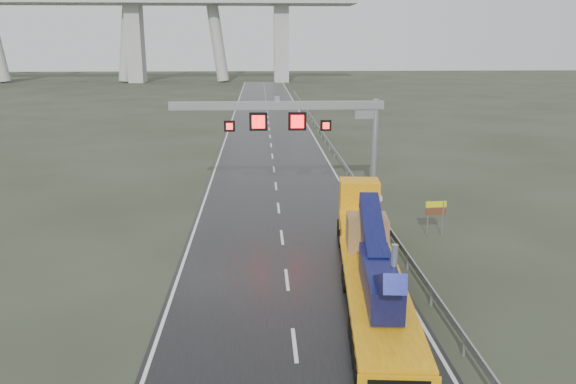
{
  "coord_description": "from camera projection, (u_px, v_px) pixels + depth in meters",
  "views": [
    {
      "loc": [
        -1.2,
        -20.85,
        11.07
      ],
      "look_at": [
        0.27,
        8.38,
        3.2
      ],
      "focal_mm": 35.0,
      "sensor_mm": 36.0,
      "label": 1
    }
  ],
  "objects": [
    {
      "name": "exit_sign_pair",
      "position": [
        436.0,
        211.0,
        32.74
      ],
      "size": [
        1.24,
        0.12,
        2.12
      ],
      "rotation": [
        0.0,
        0.0,
        0.06
      ],
      "color": "#92959B",
      "rests_on": "ground"
    },
    {
      "name": "sign_gantry",
      "position": [
        307.0,
        122.0,
        39.04
      ],
      "size": [
        14.9,
        1.2,
        7.42
      ],
      "color": "#A6A6A2",
      "rests_on": "ground"
    },
    {
      "name": "ground",
      "position": [
        292.0,
        320.0,
        23.04
      ],
      "size": [
        400.0,
        400.0,
        0.0
      ],
      "primitive_type": "plane",
      "color": "#2A2F21",
      "rests_on": "ground"
    },
    {
      "name": "heavy_haul_truck",
      "position": [
        369.0,
        246.0,
        26.92
      ],
      "size": [
        4.02,
        17.24,
        4.01
      ],
      "rotation": [
        0.0,
        0.0,
        -0.09
      ],
      "color": "#FFB80E",
      "rests_on": "ground"
    },
    {
      "name": "striped_barrier",
      "position": [
        363.0,
        185.0,
        42.51
      ],
      "size": [
        0.72,
        0.5,
        1.11
      ],
      "primitive_type": "cube",
      "rotation": [
        0.0,
        0.0,
        0.24
      ],
      "color": "red",
      "rests_on": "ground"
    },
    {
      "name": "road",
      "position": [
        271.0,
        145.0,
        61.62
      ],
      "size": [
        11.0,
        200.0,
        0.02
      ],
      "primitive_type": "cube",
      "color": "black",
      "rests_on": "ground"
    },
    {
      "name": "guardrail",
      "position": [
        339.0,
        157.0,
        52.09
      ],
      "size": [
        0.2,
        140.0,
        1.4
      ],
      "primitive_type": null,
      "color": "gray",
      "rests_on": "ground"
    }
  ]
}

